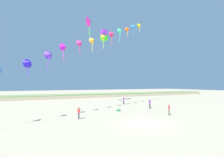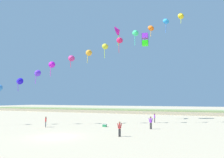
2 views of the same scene
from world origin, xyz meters
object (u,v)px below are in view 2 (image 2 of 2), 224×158
Objects in this scene: person_far_left at (46,121)px; large_kite_mid_trail at (118,31)px; person_near_left at (151,122)px; person_near_right at (120,128)px; beach_cooler at (105,125)px; person_mid_center at (155,117)px; large_kite_low_lead at (145,40)px.

large_kite_mid_trail is (6.17, 14.02, 17.51)m from person_far_left.
person_near_left is 7.20m from person_near_right.
person_far_left is 2.68× the size of beach_cooler.
person_mid_center is at bearing 96.71° from person_near_left.
person_mid_center is 10.22m from beach_cooler.
person_near_right is 1.05× the size of person_far_left.
beach_cooler is at bearing -103.47° from large_kite_low_lead.
large_kite_mid_trail reaches higher than person_far_left.
person_mid_center is 0.37× the size of large_kite_mid_trail.
beach_cooler is (-5.85, -8.34, -0.72)m from person_mid_center.
large_kite_mid_trail reaches higher than large_kite_low_lead.
person_near_left reaches higher than beach_cooler.
person_far_left is 23.27m from large_kite_mid_trail.
beach_cooler is at bearing -178.12° from person_near_left.
person_mid_center is at bearing 41.11° from person_far_left.
person_near_left is 0.66× the size of large_kite_low_lead.
person_far_left is (-13.70, -11.95, -0.04)m from person_mid_center.
person_far_left is 0.35× the size of large_kite_mid_trail.
large_kite_low_lead reaches higher than person_near_left.
person_near_right is 2.80× the size of beach_cooler.
person_near_left is at bearing -83.29° from person_mid_center.
person_mid_center is at bearing 86.02° from person_near_right.
large_kite_low_lead is 6.09m from large_kite_mid_trail.
large_kite_low_lead reaches higher than person_near_right.
person_near_left is 15.15m from person_far_left.
large_kite_mid_trail is at bearing 110.74° from person_near_right.
person_mid_center is 1.05× the size of person_far_left.
person_near_left is at bearing -50.22° from large_kite_mid_trail.
person_far_left is at bearing 166.29° from person_near_right.
person_near_right reaches higher than beach_cooler.
large_kite_low_lead reaches higher than person_mid_center.
person_near_right reaches higher than person_far_left.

